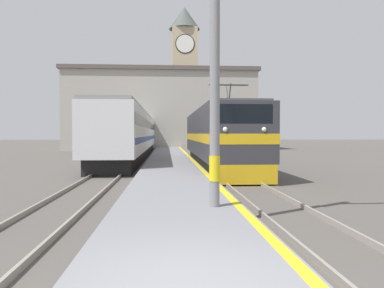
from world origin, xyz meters
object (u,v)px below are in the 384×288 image
locomotive_train (218,138)px  clock_tower (184,72)px  passenger_train (136,134)px  catenary_mast (218,44)px

locomotive_train → clock_tower: clock_tower is taller
passenger_train → catenary_mast: bearing=-81.4°
passenger_train → catenary_mast: size_ratio=4.89×
passenger_train → catenary_mast: (4.20, -27.90, 2.11)m
locomotive_train → catenary_mast: size_ratio=2.08×
locomotive_train → passenger_train: size_ratio=0.43×
catenary_mast → passenger_train: bearing=98.6°
clock_tower → locomotive_train: bearing=-90.0°
locomotive_train → passenger_train: bearing=114.0°
catenary_mast → clock_tower: (1.95, 56.47, 8.62)m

